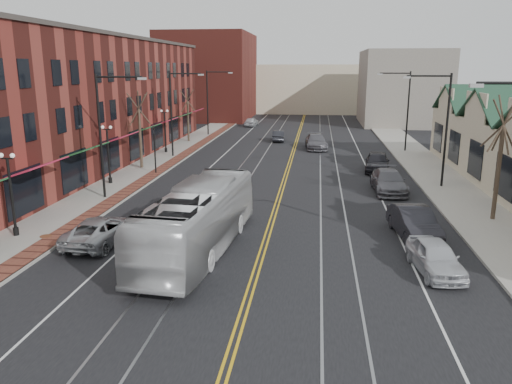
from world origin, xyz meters
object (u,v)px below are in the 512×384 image
(parked_suv, at_px, (100,230))
(parked_car_d, at_px, (377,162))
(parked_car_c, at_px, (389,181))
(transit_bus, at_px, (198,220))
(parked_car_a, at_px, (435,257))
(parked_car_b, at_px, (414,223))

(parked_suv, distance_m, parked_car_d, 25.19)
(parked_suv, bearing_deg, parked_car_c, -138.25)
(transit_bus, bearing_deg, parked_car_d, -112.22)
(transit_bus, relative_size, parked_suv, 2.35)
(parked_car_a, bearing_deg, parked_suv, 166.58)
(transit_bus, height_order, parked_car_d, transit_bus)
(transit_bus, xyz_separation_m, parked_car_c, (10.49, 13.09, -0.82))
(parked_car_b, xyz_separation_m, parked_car_c, (0.00, 9.74, -0.02))
(parked_suv, bearing_deg, parked_car_d, -125.35)
(parked_car_b, xyz_separation_m, parked_car_d, (0.00, 16.95, 0.04))
(parked_car_a, relative_size, parked_car_c, 0.77)
(parked_car_b, bearing_deg, parked_car_d, 82.72)
(parked_suv, relative_size, parked_car_a, 1.19)
(parked_car_d, bearing_deg, transit_bus, -111.10)
(parked_suv, bearing_deg, parked_car_a, 176.65)
(transit_bus, bearing_deg, parked_car_b, -157.20)
(parked_suv, distance_m, parked_car_b, 15.88)
(parked_car_b, relative_size, parked_car_d, 0.99)
(transit_bus, xyz_separation_m, parked_car_d, (10.49, 20.30, -0.77))
(parked_car_d, bearing_deg, parked_suv, -122.09)
(parked_suv, bearing_deg, transit_bus, 177.01)
(transit_bus, bearing_deg, parked_suv, -0.86)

